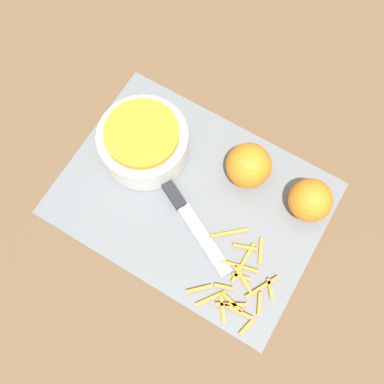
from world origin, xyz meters
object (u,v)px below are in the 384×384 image
at_px(knife, 173,191).
at_px(orange_right, 249,166).
at_px(bowl_speckled, 144,142).
at_px(orange_left, 310,200).

relative_size(knife, orange_right, 2.97).
bearing_deg(knife, orange_right, 72.64).
bearing_deg(bowl_speckled, knife, -26.49).
relative_size(bowl_speckled, orange_right, 1.98).
height_order(bowl_speckled, orange_right, orange_right).
distance_m(bowl_speckled, knife, 0.10).
relative_size(orange_left, orange_right, 0.94).
bearing_deg(knife, bowl_speckled, -179.52).
distance_m(knife, orange_right, 0.14).
xyz_separation_m(orange_left, orange_right, (-0.12, 0.00, 0.00)).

